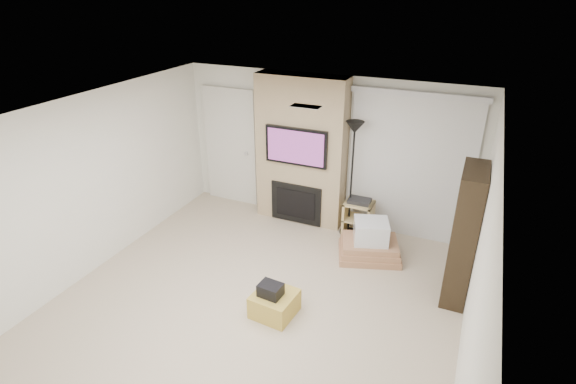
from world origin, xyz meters
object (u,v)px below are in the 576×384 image
at_px(ottoman, 275,304).
at_px(floor_lamp, 354,147).
at_px(bookshelf, 464,235).
at_px(box_stack, 370,243).
at_px(av_stand, 358,216).

distance_m(ottoman, floor_lamp, 2.68).
relative_size(floor_lamp, bookshelf, 1.06).
bearing_deg(floor_lamp, box_stack, -47.95).
bearing_deg(av_stand, ottoman, -100.56).
height_order(box_stack, bookshelf, bookshelf).
bearing_deg(av_stand, floor_lamp, 177.63).
distance_m(floor_lamp, av_stand, 1.17).
xyz_separation_m(av_stand, box_stack, (0.34, -0.54, -0.12)).
relative_size(ottoman, floor_lamp, 0.26).
relative_size(box_stack, bookshelf, 0.60).
distance_m(ottoman, av_stand, 2.33).
xyz_separation_m(box_stack, bookshelf, (1.27, -0.41, 0.67)).
distance_m(floor_lamp, box_stack, 1.47).
bearing_deg(av_stand, bookshelf, -30.60).
bearing_deg(box_stack, floor_lamp, 132.05).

